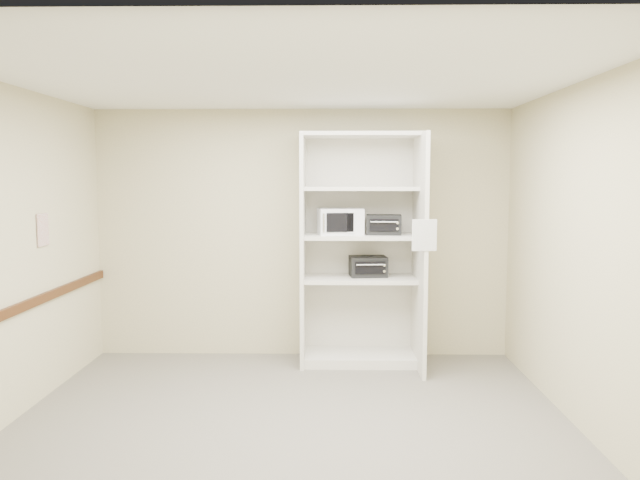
{
  "coord_description": "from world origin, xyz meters",
  "views": [
    {
      "loc": [
        0.31,
        -4.8,
        1.94
      ],
      "look_at": [
        0.21,
        1.3,
        1.35
      ],
      "focal_mm": 35.0,
      "sensor_mm": 36.0,
      "label": 1
    }
  ],
  "objects_px": {
    "shelving_unit": "(364,257)",
    "toaster_oven_lower": "(368,266)",
    "toaster_oven_upper": "(384,225)",
    "microwave": "(340,221)"
  },
  "relations": [
    {
      "from": "toaster_oven_upper",
      "to": "shelving_unit",
      "type": "bearing_deg",
      "value": -176.68
    },
    {
      "from": "shelving_unit",
      "to": "toaster_oven_upper",
      "type": "height_order",
      "value": "shelving_unit"
    },
    {
      "from": "microwave",
      "to": "toaster_oven_lower",
      "type": "bearing_deg",
      "value": -3.4
    },
    {
      "from": "toaster_oven_upper",
      "to": "toaster_oven_lower",
      "type": "relative_size",
      "value": 0.94
    },
    {
      "from": "toaster_oven_upper",
      "to": "toaster_oven_lower",
      "type": "height_order",
      "value": "toaster_oven_upper"
    },
    {
      "from": "shelving_unit",
      "to": "toaster_oven_lower",
      "type": "relative_size",
      "value": 6.32
    },
    {
      "from": "shelving_unit",
      "to": "toaster_oven_upper",
      "type": "relative_size",
      "value": 6.76
    },
    {
      "from": "shelving_unit",
      "to": "microwave",
      "type": "xyz_separation_m",
      "value": [
        -0.26,
        0.02,
        0.38
      ]
    },
    {
      "from": "toaster_oven_lower",
      "to": "toaster_oven_upper",
      "type": "bearing_deg",
      "value": -21.46
    },
    {
      "from": "shelving_unit",
      "to": "microwave",
      "type": "bearing_deg",
      "value": 175.56
    }
  ]
}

